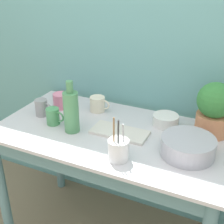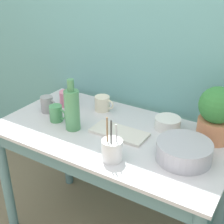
{
  "view_description": "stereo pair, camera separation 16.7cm",
  "coord_description": "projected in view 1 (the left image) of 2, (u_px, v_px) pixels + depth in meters",
  "views": [
    {
      "loc": [
        0.63,
        -1.01,
        1.68
      ],
      "look_at": [
        0.0,
        0.35,
        0.93
      ],
      "focal_mm": 50.0,
      "sensor_mm": 36.0,
      "label": 1
    },
    {
      "loc": [
        0.78,
        -0.93,
        1.68
      ],
      "look_at": [
        0.0,
        0.35,
        0.93
      ],
      "focal_mm": 50.0,
      "sensor_mm": 36.0,
      "label": 2
    }
  ],
  "objects": [
    {
      "name": "mug_cream",
      "position": [
        98.0,
        104.0,
        1.94
      ],
      "size": [
        0.13,
        0.09,
        0.09
      ],
      "color": "beige",
      "rests_on": "counter_table"
    },
    {
      "name": "tray_board",
      "position": [
        120.0,
        132.0,
        1.7
      ],
      "size": [
        0.31,
        0.14,
        0.02
      ],
      "color": "beige",
      "rests_on": "counter_table"
    },
    {
      "name": "bowl_wash_large",
      "position": [
        188.0,
        147.0,
        1.5
      ],
      "size": [
        0.26,
        0.26,
        0.09
      ],
      "color": "#A8A8B2",
      "rests_on": "counter_table"
    },
    {
      "name": "mug_pink",
      "position": [
        61.0,
        101.0,
        1.98
      ],
      "size": [
        0.14,
        0.1,
        0.1
      ],
      "color": "pink",
      "rests_on": "counter_table"
    },
    {
      "name": "bowl_small_enamel_white",
      "position": [
        166.0,
        120.0,
        1.78
      ],
      "size": [
        0.15,
        0.15,
        0.06
      ],
      "color": "silver",
      "rests_on": "counter_table"
    },
    {
      "name": "mug_green",
      "position": [
        53.0,
        116.0,
        1.78
      ],
      "size": [
        0.11,
        0.08,
        0.1
      ],
      "color": "#4C935B",
      "rests_on": "counter_table"
    },
    {
      "name": "counter_table",
      "position": [
        110.0,
        158.0,
        1.77
      ],
      "size": [
        1.29,
        0.7,
        0.81
      ],
      "color": "slate",
      "rests_on": "ground_plane"
    },
    {
      "name": "utensil_cup",
      "position": [
        118.0,
        150.0,
        1.46
      ],
      "size": [
        0.1,
        0.1,
        0.23
      ],
      "color": "silver",
      "rests_on": "counter_table"
    },
    {
      "name": "potted_plant",
      "position": [
        214.0,
        109.0,
        1.64
      ],
      "size": [
        0.19,
        0.19,
        0.29
      ],
      "color": "tan",
      "rests_on": "counter_table"
    },
    {
      "name": "bottle_tall",
      "position": [
        71.0,
        111.0,
        1.68
      ],
      "size": [
        0.08,
        0.08,
        0.29
      ],
      "color": "#4C8C59",
      "rests_on": "counter_table"
    },
    {
      "name": "wall_back",
      "position": [
        140.0,
        45.0,
        1.88
      ],
      "size": [
        6.0,
        0.05,
        2.4
      ],
      "color": "#609E9E",
      "rests_on": "ground_plane"
    },
    {
      "name": "mug_grey",
      "position": [
        42.0,
        108.0,
        1.88
      ],
      "size": [
        0.11,
        0.08,
        0.1
      ],
      "color": "gray",
      "rests_on": "counter_table"
    }
  ]
}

